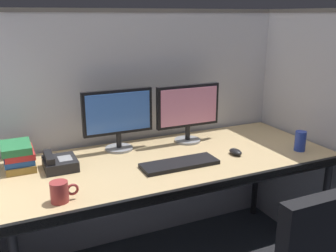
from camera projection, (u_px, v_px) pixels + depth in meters
cubicle_partition_rear at (144, 129)px, 2.56m from camera, size 2.21×0.06×1.57m
cubicle_partition_right at (315, 133)px, 2.48m from camera, size 0.06×1.41×1.57m
desk at (172, 167)px, 2.19m from camera, size 1.90×0.80×0.74m
monitor_left at (118, 116)px, 2.26m from camera, size 0.43×0.17×0.37m
monitor_right at (188, 109)px, 2.41m from camera, size 0.43×0.17×0.37m
keyboard_main at (180, 164)px, 2.07m from camera, size 0.43×0.15×0.02m
computer_mouse at (236, 152)px, 2.23m from camera, size 0.06×0.10×0.04m
desk_phone at (59, 163)px, 2.02m from camera, size 0.17×0.19×0.09m
coffee_mug at (60, 192)px, 1.66m from camera, size 0.13×0.08×0.09m
book_stack at (18, 156)px, 2.02m from camera, size 0.16×0.22×0.14m
soda_can at (300, 141)px, 2.29m from camera, size 0.07×0.07×0.12m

